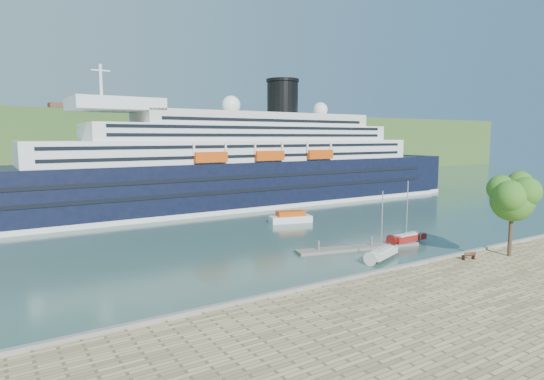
{
  "coord_description": "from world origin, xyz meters",
  "views": [
    {
      "loc": [
        -43.02,
        -33.21,
        15.05
      ],
      "look_at": [
        -3.22,
        30.0,
        6.34
      ],
      "focal_mm": 30.0,
      "sensor_mm": 36.0,
      "label": 1
    }
  ],
  "objects": [
    {
      "name": "ground",
      "position": [
        0.0,
        0.0,
        0.0
      ],
      "size": [
        400.0,
        400.0,
        0.0
      ],
      "primitive_type": "plane",
      "color": "#2B4C44",
      "rests_on": "ground"
    },
    {
      "name": "park_bench",
      "position": [
        3.36,
        -2.07,
        1.52
      ],
      "size": [
        1.73,
        1.08,
        1.03
      ],
      "primitive_type": null,
      "rotation": [
        0.0,
        0.0,
        -0.28
      ],
      "color": "#442313",
      "rests_on": "promenade"
    },
    {
      "name": "tender_launch",
      "position": [
        2.0,
        32.11,
        1.04
      ],
      "size": [
        7.92,
        4.31,
        2.08
      ],
      "primitive_type": null,
      "rotation": [
        0.0,
        0.0,
        -0.24
      ],
      "color": "#C4440B",
      "rests_on": "ground"
    },
    {
      "name": "floating_pontoon",
      "position": [
        -1.07,
        11.38,
        0.2
      ],
      "size": [
        17.94,
        6.1,
        0.4
      ],
      "primitive_type": null,
      "rotation": [
        0.0,
        0.0,
        -0.22
      ],
      "color": "gray",
      "rests_on": "ground"
    },
    {
      "name": "quay_coping",
      "position": [
        0.0,
        -0.2,
        1.15
      ],
      "size": [
        220.0,
        0.5,
        0.3
      ],
      "primitive_type": "cube",
      "color": "slate",
      "rests_on": "promenade"
    },
    {
      "name": "cruise_ship",
      "position": [
        1.94,
        54.57,
        14.13
      ],
      "size": [
        126.03,
        19.53,
        28.26
      ],
      "primitive_type": null,
      "rotation": [
        0.0,
        0.0,
        0.01
      ],
      "color": "black",
      "rests_on": "ground"
    },
    {
      "name": "far_hillside",
      "position": [
        0.0,
        145.0,
        12.0
      ],
      "size": [
        400.0,
        50.0,
        24.0
      ],
      "primitive_type": "cube",
      "color": "#315522",
      "rests_on": "ground"
    },
    {
      "name": "sailboat_red",
      "position": [
        7.05,
        9.97,
        4.28
      ],
      "size": [
        6.71,
        2.16,
        8.56
      ],
      "primitive_type": null,
      "rotation": [
        0.0,
        0.0,
        0.05
      ],
      "color": "maroon",
      "rests_on": "ground"
    },
    {
      "name": "sailboat_white_near",
      "position": [
        -2.33,
        5.81,
        4.1
      ],
      "size": [
        6.57,
        3.88,
        8.21
      ],
      "primitive_type": null,
      "rotation": [
        0.0,
        0.0,
        0.36
      ],
      "color": "silver",
      "rests_on": "ground"
    },
    {
      "name": "promenade_tree",
      "position": [
        8.93,
        -3.65,
        6.45
      ],
      "size": [
        6.58,
        6.58,
        10.89
      ],
      "primitive_type": null,
      "color": "#30691B",
      "rests_on": "promenade"
    }
  ]
}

